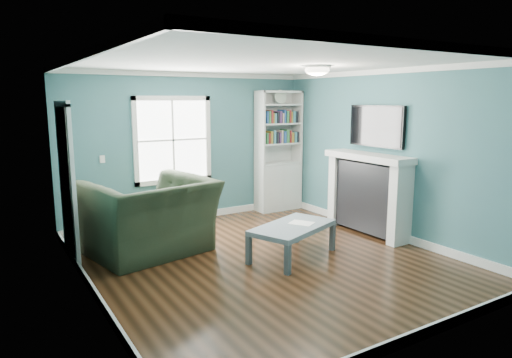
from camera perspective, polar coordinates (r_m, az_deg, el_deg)
floor at (r=6.26m, az=1.18°, el=-10.08°), size 5.00×5.00×0.00m
room_walls at (r=5.91m, az=1.23°, el=4.48°), size 5.00×5.00×5.00m
trim at (r=5.95m, az=1.22°, el=1.18°), size 4.50×5.00×2.60m
window at (r=8.00m, az=-10.34°, el=4.82°), size 1.40×0.06×1.50m
bookshelf at (r=8.86m, az=2.79°, el=2.03°), size 0.90×0.35×2.31m
fireplace at (r=7.51m, az=13.82°, el=-1.92°), size 0.44×1.58×1.30m
tv at (r=7.46m, az=14.83°, el=6.41°), size 0.06×1.10×0.65m
door at (r=6.50m, az=-22.61°, el=-0.30°), size 0.12×0.98×2.17m
ceiling_fixture at (r=6.50m, az=7.64°, el=13.44°), size 0.38×0.38×0.15m
light_switch at (r=7.67m, az=-18.65°, el=2.37°), size 0.08×0.01×0.12m
recliner at (r=6.51m, az=-13.21°, el=-3.12°), size 1.78×1.34×1.40m
coffee_table at (r=6.28m, az=4.60°, el=-6.28°), size 1.40×1.08×0.45m
paper_sheet at (r=6.37m, az=5.71°, el=-5.49°), size 0.37×0.40×0.00m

